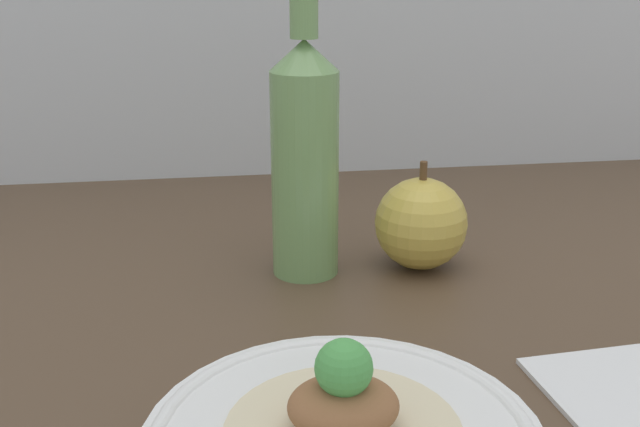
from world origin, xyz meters
The scene contains 4 objects.
ground_plane centered at (0.00, 0.00, -2.00)cm, with size 180.00×110.00×4.00cm, color brown.
plated_food centered at (-3.12, -10.20, 3.42)cm, with size 14.48×14.48×6.27cm.
cider_bottle centered at (-1.83, 18.11, 12.01)cm, with size 6.25×6.25×30.79cm.
apple centered at (9.32, 17.67, 4.46)cm, with size 8.90×8.90×10.60cm.
Camera 1 is at (-9.96, -47.76, 28.96)cm, focal length 42.00 mm.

